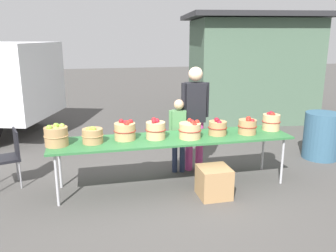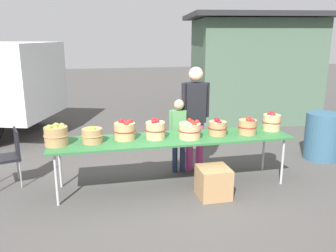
{
  "view_description": "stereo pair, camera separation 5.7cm",
  "coord_description": "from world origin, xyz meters",
  "views": [
    {
      "loc": [
        -1.18,
        -4.78,
        2.2
      ],
      "look_at": [
        0.0,
        0.3,
        0.85
      ],
      "focal_mm": 37.59,
      "sensor_mm": 36.0,
      "label": 1
    },
    {
      "loc": [
        -1.12,
        -4.79,
        2.2
      ],
      "look_at": [
        0.0,
        0.3,
        0.85
      ],
      "focal_mm": 37.59,
      "sensor_mm": 36.0,
      "label": 2
    }
  ],
  "objects": [
    {
      "name": "produce_crate",
      "position": [
        0.47,
        -0.49,
        0.21
      ],
      "size": [
        0.43,
        0.43,
        0.43
      ],
      "primitive_type": "cube",
      "color": "#A87F51",
      "rests_on": "ground"
    },
    {
      "name": "market_table",
      "position": [
        0.0,
        0.0,
        0.72
      ],
      "size": [
        3.5,
        0.76,
        0.75
      ],
      "color": "#2D6B38",
      "rests_on": "ground"
    },
    {
      "name": "apple_basket_red_1",
      "position": [
        -0.25,
        0.02,
        0.88
      ],
      "size": [
        0.3,
        0.3,
        0.29
      ],
      "color": "tan",
      "rests_on": "market_table"
    },
    {
      "name": "apple_basket_green_1",
      "position": [
        -1.14,
        -0.0,
        0.86
      ],
      "size": [
        0.3,
        0.3,
        0.24
      ],
      "color": "#A87F51",
      "rests_on": "market_table"
    },
    {
      "name": "trash_barrel",
      "position": [
        2.94,
        0.59,
        0.42
      ],
      "size": [
        0.63,
        0.63,
        0.85
      ],
      "primitive_type": "cylinder",
      "color": "#335972",
      "rests_on": "ground"
    },
    {
      "name": "apple_basket_red_5",
      "position": [
        1.61,
        0.08,
        0.89
      ],
      "size": [
        0.29,
        0.29,
        0.3
      ],
      "color": "tan",
      "rests_on": "market_table"
    },
    {
      "name": "apple_basket_green_0",
      "position": [
        -1.62,
        -0.01,
        0.89
      ],
      "size": [
        0.33,
        0.33,
        0.31
      ],
      "color": "#A87F51",
      "rests_on": "market_table"
    },
    {
      "name": "apple_basket_red_4",
      "position": [
        1.15,
        -0.05,
        0.87
      ],
      "size": [
        0.29,
        0.29,
        0.27
      ],
      "color": "#A87F51",
      "rests_on": "market_table"
    },
    {
      "name": "apple_basket_red_3",
      "position": [
        0.69,
        0.01,
        0.86
      ],
      "size": [
        0.29,
        0.29,
        0.26
      ],
      "color": "#A87F51",
      "rests_on": "market_table"
    },
    {
      "name": "ground_plane",
      "position": [
        0.0,
        0.0,
        0.0
      ],
      "size": [
        40.0,
        40.0,
        0.0
      ],
      "primitive_type": "plane",
      "color": "#474442"
    },
    {
      "name": "apple_basket_red_2",
      "position": [
        0.24,
        -0.07,
        0.87
      ],
      "size": [
        0.33,
        0.33,
        0.27
      ],
      "color": "tan",
      "rests_on": "market_table"
    },
    {
      "name": "folding_chair",
      "position": [
        -2.35,
        0.53,
        0.51
      ],
      "size": [
        0.5,
        0.5,
        0.86
      ],
      "rotation": [
        0.0,
        0.0,
        5.01
      ],
      "color": "black",
      "rests_on": "ground"
    },
    {
      "name": "vendor_adult",
      "position": [
        0.51,
        0.55,
        1.01
      ],
      "size": [
        0.45,
        0.26,
        1.72
      ],
      "rotation": [
        0.0,
        0.0,
        3.05
      ],
      "color": "#CC3F8C",
      "rests_on": "ground"
    },
    {
      "name": "child_customer",
      "position": [
        0.23,
        0.51,
        0.72
      ],
      "size": [
        0.32,
        0.2,
        1.22
      ],
      "rotation": [
        0.0,
        0.0,
        2.96
      ],
      "color": "#262D4C",
      "rests_on": "ground"
    },
    {
      "name": "food_kiosk",
      "position": [
        3.17,
        4.11,
        1.38
      ],
      "size": [
        3.88,
        3.37,
        2.74
      ],
      "rotation": [
        0.0,
        0.0,
        -0.14
      ],
      "color": "#47604C",
      "rests_on": "ground"
    },
    {
      "name": "apple_basket_red_0",
      "position": [
        -0.68,
        0.07,
        0.88
      ],
      "size": [
        0.32,
        0.32,
        0.29
      ],
      "color": "tan",
      "rests_on": "market_table"
    }
  ]
}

